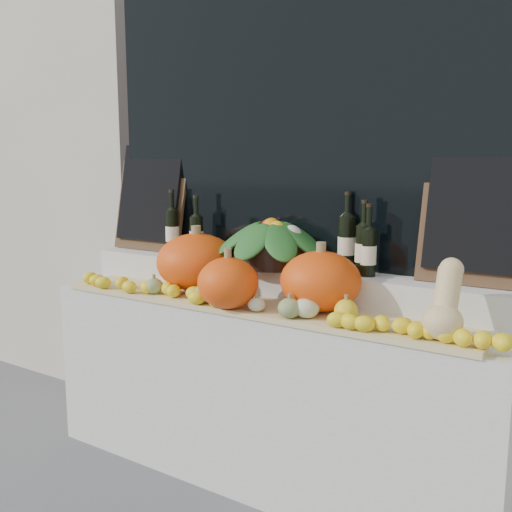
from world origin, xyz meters
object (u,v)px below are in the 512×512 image
at_px(produce_bowl, 272,242).
at_px(wine_bottle_tall, 347,243).
at_px(pumpkin_left, 197,262).
at_px(butternut_squash, 445,306).
at_px(pumpkin_right, 321,281).

height_order(produce_bowl, wine_bottle_tall, wine_bottle_tall).
height_order(pumpkin_left, butternut_squash, butternut_squash).
distance_m(pumpkin_left, butternut_squash, 1.28).
height_order(pumpkin_left, produce_bowl, produce_bowl).
xyz_separation_m(pumpkin_left, wine_bottle_tall, (0.71, 0.24, 0.12)).
xyz_separation_m(pumpkin_left, produce_bowl, (0.34, 0.17, 0.11)).
bearing_deg(pumpkin_right, pumpkin_left, 177.35).
relative_size(pumpkin_left, pumpkin_right, 1.15).
bearing_deg(pumpkin_left, butternut_squash, -6.45).
bearing_deg(pumpkin_left, wine_bottle_tall, 18.56).
distance_m(pumpkin_right, butternut_squash, 0.57).
height_order(pumpkin_right, produce_bowl, produce_bowl).
xyz_separation_m(pumpkin_left, pumpkin_right, (0.71, -0.03, -0.01)).
xyz_separation_m(pumpkin_right, produce_bowl, (-0.37, 0.20, 0.12)).
bearing_deg(produce_bowl, pumpkin_right, -28.20).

